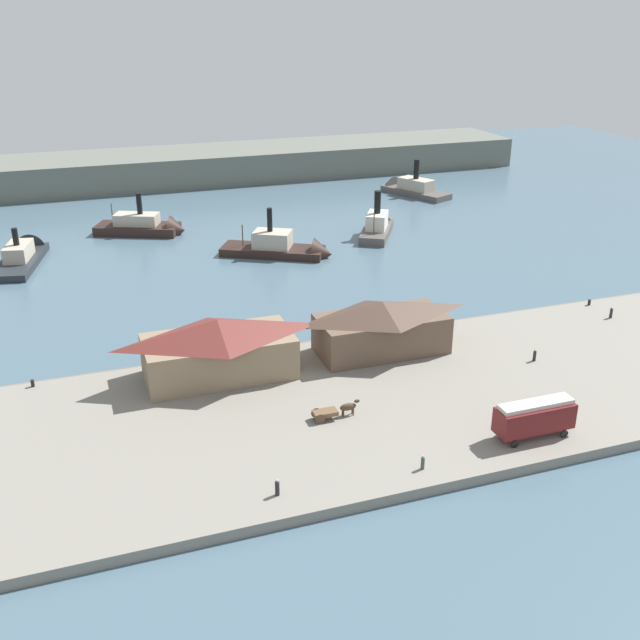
{
  "coord_description": "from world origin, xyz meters",
  "views": [
    {
      "loc": [
        -37.62,
        -93.44,
        44.78
      ],
      "look_at": [
        -4.45,
        1.13,
        2.0
      ],
      "focal_mm": 41.59,
      "sensor_mm": 36.0,
      "label": 1
    }
  ],
  "objects_px": {
    "ferry_shed_east_terminal": "(382,326)",
    "ferry_moored_west": "(408,188)",
    "street_tram": "(535,416)",
    "pedestrian_near_cart": "(611,313)",
    "pedestrian_standing_center": "(535,356)",
    "mooring_post_west": "(33,383)",
    "pedestrian_walking_west": "(423,463)",
    "ferry_shed_customs_shed": "(219,347)",
    "ferry_approaching_east": "(148,227)",
    "pedestrian_near_east_shed": "(277,488)",
    "ferry_mid_harbor": "(24,254)",
    "mooring_post_center_west": "(589,302)",
    "horse_cart": "(334,411)",
    "ferry_departing_north": "(287,248)",
    "ferry_outer_harbor": "(378,226)"
  },
  "relations": [
    {
      "from": "ferry_shed_east_terminal",
      "to": "pedestrian_standing_center",
      "type": "height_order",
      "value": "ferry_shed_east_terminal"
    },
    {
      "from": "pedestrian_standing_center",
      "to": "mooring_post_west",
      "type": "height_order",
      "value": "pedestrian_standing_center"
    },
    {
      "from": "mooring_post_center_west",
      "to": "ferry_departing_north",
      "type": "height_order",
      "value": "ferry_departing_north"
    },
    {
      "from": "mooring_post_center_west",
      "to": "ferry_mid_harbor",
      "type": "height_order",
      "value": "ferry_mid_harbor"
    },
    {
      "from": "ferry_shed_east_terminal",
      "to": "ferry_departing_north",
      "type": "relative_size",
      "value": 0.81
    },
    {
      "from": "pedestrian_near_cart",
      "to": "ferry_departing_north",
      "type": "bearing_deg",
      "value": 126.84
    },
    {
      "from": "street_tram",
      "to": "ferry_outer_harbor",
      "type": "xyz_separation_m",
      "value": [
        16.6,
        80.81,
        -1.92
      ]
    },
    {
      "from": "pedestrian_walking_west",
      "to": "ferry_moored_west",
      "type": "relative_size",
      "value": 0.08
    },
    {
      "from": "pedestrian_near_east_shed",
      "to": "ferry_shed_east_terminal",
      "type": "bearing_deg",
      "value": 49.63
    },
    {
      "from": "horse_cart",
      "to": "ferry_mid_harbor",
      "type": "xyz_separation_m",
      "value": [
        -34.51,
        76.12,
        -0.93
      ]
    },
    {
      "from": "ferry_shed_east_terminal",
      "to": "ferry_moored_west",
      "type": "distance_m",
      "value": 97.38
    },
    {
      "from": "ferry_mid_harbor",
      "to": "ferry_moored_west",
      "type": "distance_m",
      "value": 95.36
    },
    {
      "from": "ferry_outer_harbor",
      "to": "ferry_departing_north",
      "type": "height_order",
      "value": "ferry_outer_harbor"
    },
    {
      "from": "pedestrian_walking_west",
      "to": "mooring_post_west",
      "type": "bearing_deg",
      "value": 139.66
    },
    {
      "from": "horse_cart",
      "to": "pedestrian_near_east_shed",
      "type": "bearing_deg",
      "value": -130.71
    },
    {
      "from": "pedestrian_walking_west",
      "to": "ferry_mid_harbor",
      "type": "xyz_separation_m",
      "value": [
        -39.53,
        88.62,
        -0.73
      ]
    },
    {
      "from": "ferry_shed_customs_shed",
      "to": "pedestrian_walking_west",
      "type": "relative_size",
      "value": 11.92
    },
    {
      "from": "pedestrian_walking_west",
      "to": "pedestrian_near_cart",
      "type": "bearing_deg",
      "value": 30.42
    },
    {
      "from": "street_tram",
      "to": "mooring_post_center_west",
      "type": "relative_size",
      "value": 9.89
    },
    {
      "from": "ferry_shed_east_terminal",
      "to": "pedestrian_walking_west",
      "type": "bearing_deg",
      "value": -104.95
    },
    {
      "from": "mooring_post_west",
      "to": "pedestrian_near_cart",
      "type": "bearing_deg",
      "value": -3.96
    },
    {
      "from": "pedestrian_walking_west",
      "to": "ferry_approaching_east",
      "type": "distance_m",
      "value": 99.84
    },
    {
      "from": "street_tram",
      "to": "ferry_moored_west",
      "type": "xyz_separation_m",
      "value": [
        38.45,
        111.48,
        -2.21
      ]
    },
    {
      "from": "pedestrian_walking_west",
      "to": "ferry_approaching_east",
      "type": "bearing_deg",
      "value": 98.66
    },
    {
      "from": "ferry_shed_east_terminal",
      "to": "pedestrian_near_east_shed",
      "type": "xyz_separation_m",
      "value": [
        -22.4,
        -26.34,
        -2.86
      ]
    },
    {
      "from": "mooring_post_west",
      "to": "ferry_outer_harbor",
      "type": "height_order",
      "value": "ferry_outer_harbor"
    },
    {
      "from": "pedestrian_standing_center",
      "to": "mooring_post_west",
      "type": "relative_size",
      "value": 1.85
    },
    {
      "from": "ferry_shed_customs_shed",
      "to": "pedestrian_standing_center",
      "type": "xyz_separation_m",
      "value": [
        40.24,
        -9.71,
        -3.17
      ]
    },
    {
      "from": "ferry_approaching_east",
      "to": "ferry_mid_harbor",
      "type": "xyz_separation_m",
      "value": [
        -24.49,
        -10.09,
        -0.3
      ]
    },
    {
      "from": "ferry_outer_harbor",
      "to": "ferry_moored_west",
      "type": "height_order",
      "value": "ferry_outer_harbor"
    },
    {
      "from": "mooring_post_center_west",
      "to": "ferry_departing_north",
      "type": "bearing_deg",
      "value": 130.34
    },
    {
      "from": "mooring_post_center_west",
      "to": "ferry_approaching_east",
      "type": "distance_m",
      "value": 89.99
    },
    {
      "from": "ferry_shed_customs_shed",
      "to": "pedestrian_near_cart",
      "type": "height_order",
      "value": "ferry_shed_customs_shed"
    },
    {
      "from": "pedestrian_near_east_shed",
      "to": "ferry_mid_harbor",
      "type": "relative_size",
      "value": 0.08
    },
    {
      "from": "ferry_shed_customs_shed",
      "to": "ferry_mid_harbor",
      "type": "distance_m",
      "value": 66.22
    },
    {
      "from": "pedestrian_walking_west",
      "to": "ferry_shed_customs_shed",
      "type": "bearing_deg",
      "value": 118.89
    },
    {
      "from": "ferry_shed_east_terminal",
      "to": "street_tram",
      "type": "bearing_deg",
      "value": -74.68
    },
    {
      "from": "ferry_shed_east_terminal",
      "to": "ferry_mid_harbor",
      "type": "distance_m",
      "value": 77.4
    },
    {
      "from": "street_tram",
      "to": "pedestrian_near_east_shed",
      "type": "distance_m",
      "value": 29.42
    },
    {
      "from": "street_tram",
      "to": "pedestrian_near_cart",
      "type": "xyz_separation_m",
      "value": [
        30.46,
        24.57,
        -1.69
      ]
    },
    {
      "from": "ferry_shed_east_terminal",
      "to": "pedestrian_standing_center",
      "type": "relative_size",
      "value": 10.67
    },
    {
      "from": "ferry_shed_east_terminal",
      "to": "ferry_mid_harbor",
      "type": "height_order",
      "value": "ferry_shed_east_terminal"
    },
    {
      "from": "pedestrian_standing_center",
      "to": "ferry_outer_harbor",
      "type": "relative_size",
      "value": 0.1
    },
    {
      "from": "ferry_departing_north",
      "to": "ferry_mid_harbor",
      "type": "bearing_deg",
      "value": 163.8
    },
    {
      "from": "ferry_shed_customs_shed",
      "to": "pedestrian_standing_center",
      "type": "relative_size",
      "value": 11.42
    },
    {
      "from": "pedestrian_standing_center",
      "to": "pedestrian_walking_west",
      "type": "relative_size",
      "value": 1.04
    },
    {
      "from": "pedestrian_standing_center",
      "to": "pedestrian_near_east_shed",
      "type": "xyz_separation_m",
      "value": [
        -40.4,
        -16.82,
        0.06
      ]
    },
    {
      "from": "pedestrian_standing_center",
      "to": "ferry_departing_north",
      "type": "bearing_deg",
      "value": 106.48
    },
    {
      "from": "mooring_post_west",
      "to": "ferry_shed_east_terminal",
      "type": "bearing_deg",
      "value": -6.19
    },
    {
      "from": "horse_cart",
      "to": "pedestrian_near_cart",
      "type": "bearing_deg",
      "value": 15.44
    }
  ]
}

